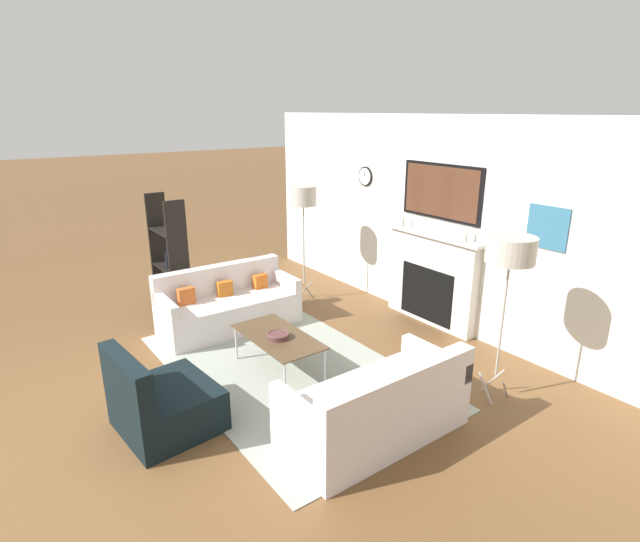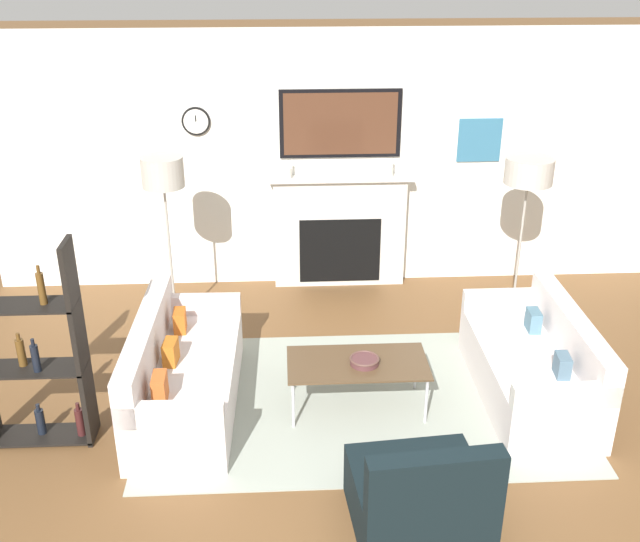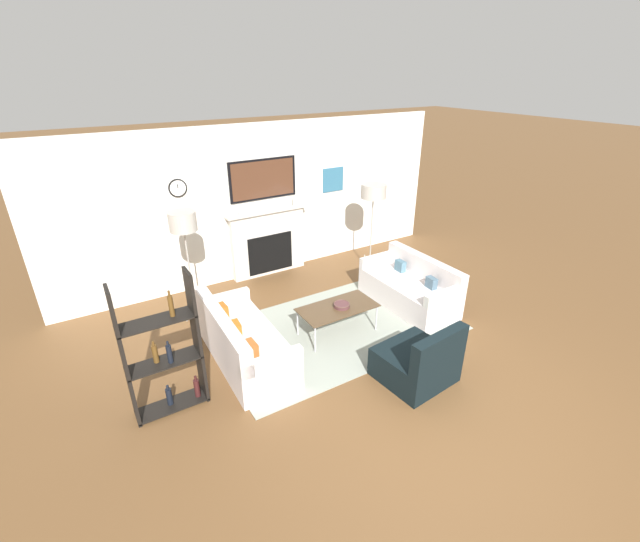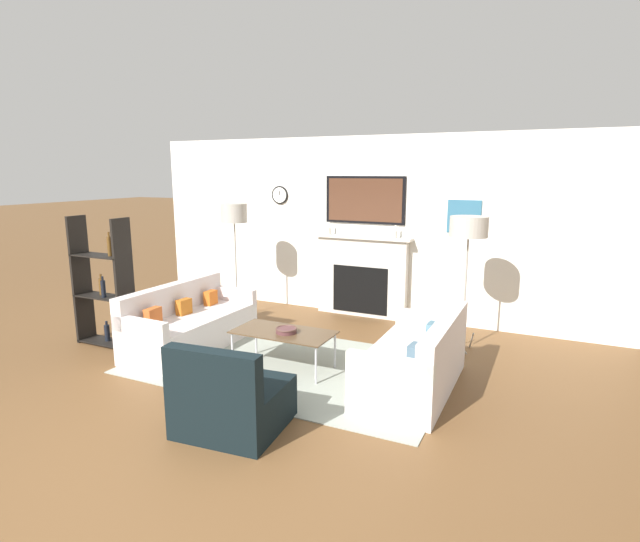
% 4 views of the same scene
% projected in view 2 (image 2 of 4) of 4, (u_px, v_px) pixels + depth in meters
% --- Properties ---
extents(fireplace_wall, '(7.38, 0.28, 2.70)m').
position_uv_depth(fireplace_wall, '(340.00, 173.00, 7.85)').
color(fireplace_wall, white).
rests_on(fireplace_wall, ground_plane).
extents(area_rug, '(3.51, 2.14, 0.01)m').
position_uv_depth(area_rug, '(359.00, 400.00, 6.23)').
color(area_rug, '#929A8E').
rests_on(area_rug, ground_plane).
extents(couch_left, '(0.80, 1.78, 0.79)m').
position_uv_depth(couch_left, '(182.00, 377.00, 6.04)').
color(couch_left, silver).
rests_on(couch_left, ground_plane).
extents(couch_right, '(0.79, 1.63, 0.77)m').
position_uv_depth(couch_right, '(534.00, 367.00, 6.18)').
color(couch_right, silver).
rests_on(couch_right, ground_plane).
extents(armchair, '(0.91, 0.87, 0.81)m').
position_uv_depth(armchair, '(420.00, 498.00, 4.80)').
color(armchair, black).
rests_on(armchair, ground_plane).
extents(coffee_table, '(1.12, 0.57, 0.43)m').
position_uv_depth(coffee_table, '(358.00, 365.00, 5.97)').
color(coffee_table, '#4C3823').
rests_on(coffee_table, ground_plane).
extents(decorative_bowl, '(0.24, 0.24, 0.06)m').
position_uv_depth(decorative_bowl, '(364.00, 360.00, 5.93)').
color(decorative_bowl, '#512E2F').
rests_on(decorative_bowl, coffee_table).
extents(floor_lamp_left, '(0.38, 0.38, 1.73)m').
position_uv_depth(floor_lamp_left, '(163.00, 175.00, 6.74)').
color(floor_lamp_left, '#9E998E').
rests_on(floor_lamp_left, ground_plane).
extents(floor_lamp_right, '(0.45, 0.45, 1.67)m').
position_uv_depth(floor_lamp_right, '(529.00, 173.00, 6.91)').
color(floor_lamp_right, '#9E998E').
rests_on(floor_lamp_right, ground_plane).
extents(shelf_unit, '(0.80, 0.28, 1.64)m').
position_uv_depth(shelf_unit, '(30.00, 355.00, 5.46)').
color(shelf_unit, black).
rests_on(shelf_unit, ground_plane).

